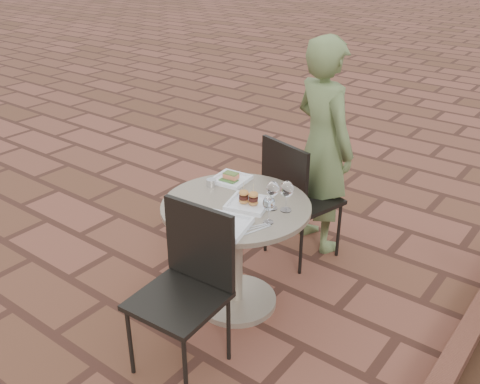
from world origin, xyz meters
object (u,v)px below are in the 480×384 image
Objects in this scene: cafe_table at (236,239)px; plate_salmon at (231,179)px; chair_near at (188,277)px; diner at (323,146)px; plate_tuna at (224,225)px; plate_sliders at (248,201)px; chair_far at (295,191)px.

cafe_table is 3.85× the size of plate_salmon.
cafe_table is 0.55m from chair_near.
diner reaches higher than plate_tuna.
plate_salmon is 0.81× the size of plate_sliders.
chair_near is (0.10, -1.21, 0.00)m from chair_far.
diner is (-0.07, 1.54, 0.24)m from chair_near.
chair_near is 3.21× the size of plate_sliders.
chair_near is (0.09, -0.54, 0.07)m from cafe_table.
plate_salmon is (-0.22, 0.24, 0.26)m from cafe_table.
plate_salmon is 0.74× the size of plate_tuna.
chair_near is 3.98× the size of plate_salmon.
chair_far is (-0.00, 0.68, 0.07)m from cafe_table.
cafe_table is 0.42m from plate_salmon.
chair_near reaches higher than plate_sliders.
plate_salmon reaches higher than plate_tuna.
chair_near is 0.60m from plate_sliders.
chair_near reaches higher than plate_tuna.
chair_near is 2.93× the size of plate_tuna.
plate_tuna reaches higher than cafe_table.
plate_tuna is (0.05, -0.29, -0.01)m from plate_sliders.
chair_near is 0.86m from plate_salmon.
plate_sliders is at bearing 116.28° from diner.
plate_salmon is (-0.25, -0.76, -0.05)m from diner.
chair_far is 3.98× the size of plate_salmon.
plate_sliders is at bearing 111.39° from chair_far.
plate_tuna is (0.10, -1.26, -0.05)m from diner.
cafe_table is 3.11× the size of plate_sliders.
plate_tuna is at bearing 117.84° from diner.
diner is 0.97m from plate_sliders.
plate_sliders is at bearing 99.43° from plate_tuna.
plate_sliders is (0.30, -0.21, 0.01)m from plate_salmon.
chair_far reaches higher than plate_salmon.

